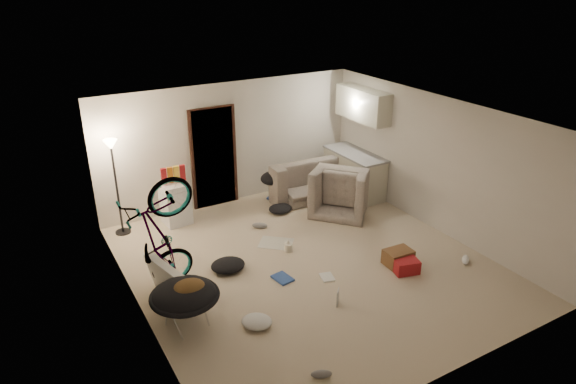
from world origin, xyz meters
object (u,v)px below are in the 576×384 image
tv_box (169,281)px  drink_case_a (398,257)px  armchair (343,193)px  floor_lamp (114,167)px  saucer_chair (185,301)px  bicycle (162,262)px  drink_case_b (406,266)px  mini_fridge (176,203)px  juicer (288,247)px  kitchen_counter (354,174)px  sofa (312,180)px

tv_box → drink_case_a: bearing=-28.2°
armchair → floor_lamp: bearing=32.4°
saucer_chair → tv_box: bearing=90.0°
saucer_chair → drink_case_a: 3.60m
bicycle → drink_case_b: 3.84m
bicycle → mini_fridge: bearing=-24.4°
drink_case_b → floor_lamp: bearing=150.1°
tv_box → juicer: bearing=-4.7°
kitchen_counter → bicycle: size_ratio=0.78×
kitchen_counter → drink_case_a: kitchen_counter is taller
drink_case_b → juicer: size_ratio=1.84×
floor_lamp → kitchen_counter: 4.95m
bicycle → drink_case_a: bicycle is taller
drink_case_a → juicer: bearing=139.7°
kitchen_counter → bicycle: bearing=-161.7°
bicycle → tv_box: (0.00, -0.25, -0.19)m
tv_box → bicycle: bearing=76.6°
mini_fridge → drink_case_b: 4.43m
floor_lamp → kitchen_counter: (4.83, -0.65, -0.87)m
kitchen_counter → mini_fridge: bearing=171.8°
sofa → drink_case_b: size_ratio=5.46×
bicycle → drink_case_a: (3.59, -1.20, -0.37)m
floor_lamp → tv_box: floor_lamp is taller
juicer → drink_case_b: bearing=-49.7°
drink_case_a → juicer: size_ratio=2.15×
kitchen_counter → drink_case_b: 3.26m
kitchen_counter → tv_box: 5.07m
bicycle → juicer: 2.27m
sofa → drink_case_b: 3.50m
kitchen_counter → armchair: 0.90m
armchair → drink_case_a: size_ratio=2.41×
drink_case_a → sofa: bearing=86.8°
sofa → tv_box: size_ratio=2.22×
tv_box → mini_fridge: bearing=55.5°
kitchen_counter → tv_box: bearing=-159.0°
sofa → juicer: 2.59m
bicycle → kitchen_counter: bearing=-72.7°
sofa → mini_fridge: size_ratio=2.60×
floor_lamp → armchair: size_ratio=1.66×
armchair → drink_case_a: bearing=127.2°
saucer_chair → drink_case_a: saucer_chair is taller
floor_lamp → drink_case_a: floor_lamp is taller
kitchen_counter → drink_case_a: bearing=-112.5°
floor_lamp → drink_case_b: floor_lamp is taller
floor_lamp → juicer: 3.38m
floor_lamp → tv_box: size_ratio=1.89×
bicycle → mini_fridge: bicycle is taller
kitchen_counter → armchair: kitchen_counter is taller
floor_lamp → sofa: floor_lamp is taller
kitchen_counter → saucer_chair: kitchen_counter is taller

